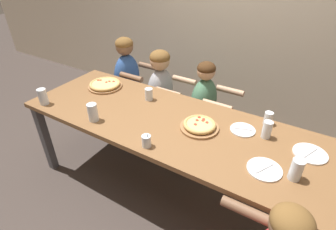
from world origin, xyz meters
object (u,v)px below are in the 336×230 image
empty_plate_c (243,130)px  drinking_glass_c (267,130)px  pizza_board_main (199,125)px  drinking_glass_d (296,171)px  pizza_board_second (105,85)px  drinking_glass_a (43,98)px  diner_far_midleft (161,100)px  drinking_glass_f (268,118)px  diner_far_left (129,89)px  drinking_glass_b (149,95)px  empty_plate_a (264,169)px  empty_plate_b (310,154)px  cocktail_glass_blue (146,142)px  drinking_glass_e (93,113)px  diner_far_center (203,115)px

empty_plate_c → drinking_glass_c: size_ratio=1.40×
pizza_board_main → drinking_glass_d: size_ratio=2.08×
pizza_board_main → pizza_board_second: bearing=172.3°
pizza_board_main → drinking_glass_a: bearing=-164.2°
drinking_glass_c → diner_far_midleft: 1.36m
pizza_board_second → drinking_glass_d: drinking_glass_d is taller
drinking_glass_c → drinking_glass_f: drinking_glass_c is taller
drinking_glass_c → diner_far_left: size_ratio=0.12×
drinking_glass_a → drinking_glass_b: size_ratio=1.32×
empty_plate_a → diner_far_midleft: bearing=147.7°
empty_plate_b → cocktail_glass_blue: (-1.00, -0.50, 0.03)m
pizza_board_second → drinking_glass_d: bearing=-10.0°
empty_plate_a → empty_plate_c: same height
drinking_glass_c → drinking_glass_f: (-0.03, 0.18, -0.01)m
empty_plate_b → empty_plate_c: bearing=176.4°
pizza_board_main → drinking_glass_c: (0.47, 0.15, 0.04)m
empty_plate_c → drinking_glass_e: 1.18m
diner_far_midleft → diner_far_left: 0.47m
empty_plate_a → drinking_glass_b: drinking_glass_b is taller
pizza_board_main → empty_plate_a: size_ratio=1.38×
drinking_glass_b → diner_far_midleft: bearing=110.4°
diner_far_left → empty_plate_b: bearing=75.6°
drinking_glass_a → diner_far_left: bearing=83.4°
drinking_glass_b → drinking_glass_e: size_ratio=0.74×
empty_plate_c → pizza_board_second: bearing=179.9°
drinking_glass_d → drinking_glass_f: size_ratio=1.37×
diner_far_midleft → drinking_glass_e: bearing=-0.9°
drinking_glass_a → drinking_glass_b: bearing=36.1°
diner_far_midleft → empty_plate_a: bearing=57.7°
diner_far_center → empty_plate_b: bearing=63.0°
empty_plate_b → diner_far_left: diner_far_left is taller
empty_plate_c → drinking_glass_a: (-1.64, -0.53, 0.06)m
cocktail_glass_blue → drinking_glass_f: size_ratio=1.05×
drinking_glass_b → diner_far_center: (0.35, 0.46, -0.36)m
drinking_glass_b → diner_far_center: diner_far_center is taller
drinking_glass_c → drinking_glass_f: size_ratio=1.29×
cocktail_glass_blue → drinking_glass_d: size_ratio=0.76×
cocktail_glass_blue → drinking_glass_e: 0.56m
drinking_glass_f → diner_far_midleft: (-1.20, 0.30, -0.34)m
cocktail_glass_blue → drinking_glass_e: drinking_glass_e is taller
empty_plate_c → diner_far_left: 1.62m
empty_plate_a → diner_far_center: bearing=133.5°
drinking_glass_c → cocktail_glass_blue: bearing=-141.9°
empty_plate_a → drinking_glass_c: (-0.08, 0.35, 0.06)m
drinking_glass_e → diner_far_midleft: size_ratio=0.14×
cocktail_glass_blue → diner_far_center: diner_far_center is taller
pizza_board_second → drinking_glass_c: bearing=0.1°
drinking_glass_e → drinking_glass_c: bearing=21.7°
cocktail_glass_blue → diner_far_left: bearing=134.6°
drinking_glass_c → diner_far_left: bearing=164.2°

